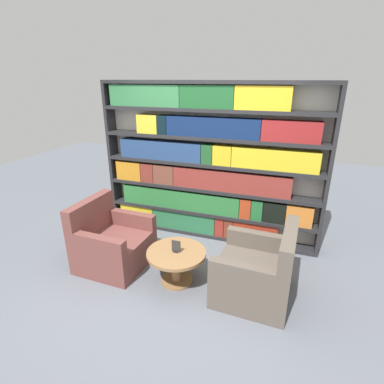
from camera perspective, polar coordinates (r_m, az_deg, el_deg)
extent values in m
plane|color=slate|center=(3.88, -3.47, -17.76)|extent=(14.00, 14.00, 0.00)
cube|color=silver|center=(4.68, 3.71, 5.70)|extent=(3.39, 0.05, 2.39)
cube|color=#262628|center=(5.26, -14.58, 6.78)|extent=(0.05, 0.30, 2.39)
cube|color=#262628|center=(4.42, 24.53, 2.91)|extent=(0.05, 0.30, 2.39)
cube|color=#262628|center=(5.01, 3.00, -7.71)|extent=(3.29, 0.30, 0.05)
cube|color=#262628|center=(4.84, 3.08, -3.82)|extent=(3.29, 0.30, 0.05)
cube|color=#262628|center=(4.69, 3.17, 0.61)|extent=(3.29, 0.30, 0.05)
cube|color=#262628|center=(4.56, 3.27, 5.32)|extent=(3.29, 0.30, 0.05)
cube|color=#262628|center=(4.47, 3.38, 10.24)|extent=(3.29, 0.30, 0.05)
cube|color=#262628|center=(4.42, 3.49, 15.33)|extent=(3.29, 0.30, 0.05)
cube|color=#262628|center=(4.40, 3.61, 20.19)|extent=(3.29, 0.30, 0.05)
cube|color=gold|center=(5.35, -10.04, -3.83)|extent=(0.61, 0.20, 0.32)
cube|color=#2B6E44|center=(5.02, -1.46, -5.25)|extent=(1.08, 0.20, 0.32)
cube|color=maroon|center=(4.85, 5.43, -6.30)|extent=(0.14, 0.20, 0.32)
cube|color=brown|center=(4.82, 7.13, -6.55)|extent=(0.14, 0.20, 0.32)
cube|color=#9E2D19|center=(4.77, 11.99, -7.22)|extent=(0.67, 0.20, 0.32)
cube|color=#2E783A|center=(4.89, -2.31, -1.25)|extent=(1.98, 0.20, 0.31)
cube|color=#AF3D1C|center=(4.63, 10.24, -2.91)|extent=(0.16, 0.20, 0.31)
cube|color=#256B35|center=(4.61, 12.35, -3.18)|extent=(0.16, 0.20, 0.31)
cube|color=black|center=(4.59, 15.44, -3.57)|extent=(0.32, 0.20, 0.31)
cube|color=orange|center=(4.59, 19.78, -4.09)|extent=(0.37, 0.20, 0.31)
cube|color=orange|center=(5.13, -11.55, 4.14)|extent=(0.44, 0.20, 0.31)
cube|color=maroon|center=(4.97, -8.17, 3.81)|extent=(0.22, 0.20, 0.31)
cube|color=brown|center=(4.85, -5.11, 3.50)|extent=(0.34, 0.20, 0.31)
cube|color=maroon|center=(4.53, 7.31, 2.13)|extent=(1.78, 0.20, 0.31)
cube|color=navy|center=(4.77, -5.85, 8.01)|extent=(1.35, 0.20, 0.29)
cube|color=#1F5327|center=(4.50, 3.10, 7.32)|extent=(0.17, 0.20, 0.29)
cube|color=gold|center=(4.45, 5.94, 7.06)|extent=(0.27, 0.20, 0.29)
cube|color=gold|center=(4.34, 15.49, 6.06)|extent=(1.19, 0.20, 0.29)
cube|color=gold|center=(4.78, -8.15, 12.76)|extent=(0.34, 0.20, 0.28)
cube|color=black|center=(4.67, -5.35, 12.69)|extent=(0.15, 0.20, 0.28)
cube|color=navy|center=(4.41, 4.00, 12.24)|extent=(1.38, 0.20, 0.28)
cube|color=maroon|center=(4.25, 18.38, 10.93)|extent=(0.76, 0.20, 0.28)
cube|color=#347744|center=(4.76, -8.77, 17.71)|extent=(1.14, 0.20, 0.31)
cube|color=#1D5729|center=(4.39, 3.01, 17.66)|extent=(0.78, 0.20, 0.31)
cube|color=gold|center=(4.24, 13.42, 17.03)|extent=(0.74, 0.20, 0.31)
cube|color=brown|center=(4.31, -14.39, -10.75)|extent=(0.86, 0.89, 0.42)
cube|color=brown|center=(4.30, -18.76, -4.45)|extent=(0.17, 0.87, 0.49)
cube|color=brown|center=(3.86, -17.15, -9.59)|extent=(0.70, 0.14, 0.21)
cube|color=brown|center=(4.39, -11.22, -5.14)|extent=(0.70, 0.14, 0.21)
cube|color=brown|center=(3.73, 11.50, -15.97)|extent=(0.87, 0.90, 0.42)
cube|color=brown|center=(3.46, 17.82, -10.80)|extent=(0.18, 0.87, 0.49)
cube|color=brown|center=(3.88, 11.88, -8.87)|extent=(0.70, 0.15, 0.21)
cube|color=brown|center=(3.26, 9.36, -15.07)|extent=(0.70, 0.15, 0.21)
cylinder|color=olive|center=(3.87, -2.96, -14.24)|extent=(0.13, 0.13, 0.39)
cylinder|color=olive|center=(3.98, -2.91, -16.37)|extent=(0.40, 0.40, 0.03)
cylinder|color=olive|center=(3.75, -3.02, -11.53)|extent=(0.73, 0.73, 0.04)
cube|color=black|center=(3.74, -3.02, -11.21)|extent=(0.07, 0.06, 0.01)
cube|color=#2D2D2D|center=(3.70, -3.05, -10.28)|extent=(0.11, 0.01, 0.15)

